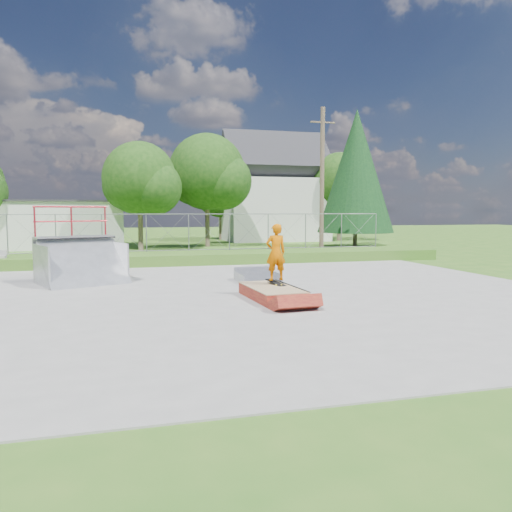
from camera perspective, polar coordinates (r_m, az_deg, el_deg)
The scene contains 17 objects.
ground at distance 14.12m, azimuth -2.12°, elevation -4.77°, with size 120.00×120.00×0.00m, color #30621C.
concrete_pad at distance 14.12m, azimuth -2.12°, elevation -4.69°, with size 20.00×16.00×0.04m, color gray.
grass_berm at distance 23.37m, azimuth -7.35°, elevation -0.22°, with size 24.00×3.00×0.50m, color #30621C.
grind_box at distance 13.75m, azimuth 1.81°, elevation -4.27°, with size 1.34×2.52×0.36m.
quarter_pipe at distance 17.50m, azimuth -19.25°, elevation 1.16°, with size 2.60×2.20×2.60m, color #97999E, non-canonical shape.
flat_bank_ramp at distance 17.09m, azimuth 0.21°, elevation -2.31°, with size 1.37×1.46×0.42m, color #97999E, non-canonical shape.
skateboard at distance 14.12m, azimuth 2.26°, elevation -3.09°, with size 0.22×0.80×0.02m, color black.
skater at distance 14.03m, azimuth 2.28°, elevation 0.13°, with size 0.58×0.38×1.60m, color #C45C00.
chain_link_fence at distance 24.28m, azimuth -7.70°, elevation 2.70°, with size 20.00×0.06×1.80m, color gray, non-canonical shape.
utility_building_flat at distance 35.90m, azimuth -22.92°, elevation 3.29°, with size 10.00×6.00×3.00m, color #B7B8B3.
gable_house at distance 41.39m, azimuth 1.98°, elevation 7.13°, with size 8.40×6.08×8.94m.
utility_pole at distance 27.71m, azimuth 7.56°, elevation 8.38°, with size 0.24×0.24×8.00m, color brown.
tree_left_near at distance 31.47m, azimuth -12.70°, elevation 8.35°, with size 4.76×4.48×6.65m.
tree_center at distance 33.97m, azimuth -5.09°, elevation 9.24°, with size 5.44×5.12×7.60m.
tree_right_far at distance 41.27m, azimuth 9.96°, elevation 8.05°, with size 5.10×4.80×7.12m.
tree_back_mid at distance 42.26m, azimuth -3.72°, elevation 6.81°, with size 4.08×3.84×5.70m.
conifer_tree at distance 34.19m, azimuth 11.38°, elevation 9.48°, with size 5.04×5.04×9.10m.
Camera 1 is at (-3.11, -13.56, 2.45)m, focal length 35.00 mm.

